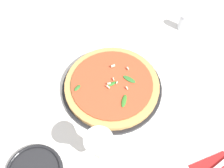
% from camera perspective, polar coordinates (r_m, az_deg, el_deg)
% --- Properties ---
extents(ground_plane, '(6.00, 6.00, 0.00)m').
position_cam_1_polar(ground_plane, '(0.87, -2.30, -0.54)').
color(ground_plane, silver).
extents(pizza_arugula_main, '(0.33, 0.33, 0.05)m').
position_cam_1_polar(pizza_arugula_main, '(0.85, 0.00, -0.48)').
color(pizza_arugula_main, black).
rests_on(pizza_arugula_main, ground_plane).
extents(wine_glass, '(0.08, 0.08, 0.15)m').
position_cam_1_polar(wine_glass, '(0.67, -2.76, -13.49)').
color(wine_glass, white).
rests_on(wine_glass, ground_plane).
extents(shaker_pepper, '(0.03, 0.03, 0.07)m').
position_cam_1_polar(shaker_pepper, '(1.05, 15.21, 12.83)').
color(shaker_pepper, silver).
rests_on(shaker_pepper, ground_plane).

